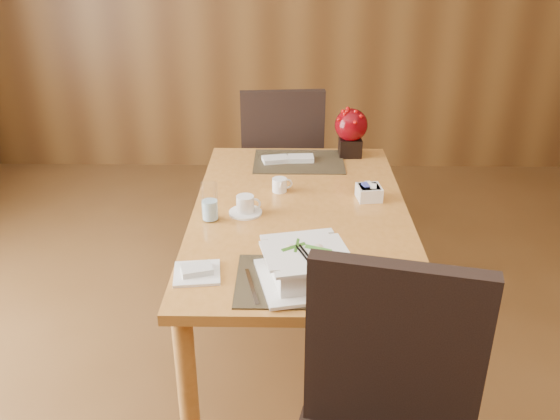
{
  "coord_description": "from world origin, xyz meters",
  "views": [
    {
      "loc": [
        -0.05,
        -1.63,
        1.83
      ],
      "look_at": [
        -0.08,
        0.35,
        0.87
      ],
      "focal_mm": 38.0,
      "sensor_mm": 36.0,
      "label": 1
    }
  ],
  "objects_px": {
    "soup_setting": "(305,267)",
    "berry_decor": "(351,129)",
    "coffee_cup": "(245,206)",
    "water_glass": "(210,202)",
    "creamer_jug": "(280,185)",
    "sugar_caddy": "(369,193)",
    "dining_table": "(300,230)",
    "far_chair": "(281,161)",
    "bread_plate": "(197,273)"
  },
  "relations": [
    {
      "from": "water_glass",
      "to": "berry_decor",
      "type": "distance_m",
      "value": 0.98
    },
    {
      "from": "coffee_cup",
      "to": "far_chair",
      "type": "distance_m",
      "value": 1.07
    },
    {
      "from": "dining_table",
      "to": "bread_plate",
      "type": "height_order",
      "value": "bread_plate"
    },
    {
      "from": "dining_table",
      "to": "bread_plate",
      "type": "distance_m",
      "value": 0.64
    },
    {
      "from": "bread_plate",
      "to": "soup_setting",
      "type": "bearing_deg",
      "value": -6.31
    },
    {
      "from": "coffee_cup",
      "to": "sugar_caddy",
      "type": "height_order",
      "value": "coffee_cup"
    },
    {
      "from": "coffee_cup",
      "to": "water_glass",
      "type": "bearing_deg",
      "value": -155.87
    },
    {
      "from": "soup_setting",
      "to": "water_glass",
      "type": "height_order",
      "value": "water_glass"
    },
    {
      "from": "soup_setting",
      "to": "bread_plate",
      "type": "height_order",
      "value": "soup_setting"
    },
    {
      "from": "berry_decor",
      "to": "far_chair",
      "type": "xyz_separation_m",
      "value": [
        -0.36,
        0.35,
        -0.31
      ]
    },
    {
      "from": "dining_table",
      "to": "bread_plate",
      "type": "xyz_separation_m",
      "value": [
        -0.36,
        -0.51,
        0.1
      ]
    },
    {
      "from": "dining_table",
      "to": "water_glass",
      "type": "xyz_separation_m",
      "value": [
        -0.37,
        -0.1,
        0.18
      ]
    },
    {
      "from": "sugar_caddy",
      "to": "berry_decor",
      "type": "relative_size",
      "value": 0.41
    },
    {
      "from": "dining_table",
      "to": "creamer_jug",
      "type": "distance_m",
      "value": 0.25
    },
    {
      "from": "soup_setting",
      "to": "sugar_caddy",
      "type": "bearing_deg",
      "value": 53.58
    },
    {
      "from": "dining_table",
      "to": "water_glass",
      "type": "height_order",
      "value": "water_glass"
    },
    {
      "from": "berry_decor",
      "to": "far_chair",
      "type": "height_order",
      "value": "far_chair"
    },
    {
      "from": "coffee_cup",
      "to": "water_glass",
      "type": "relative_size",
      "value": 0.87
    },
    {
      "from": "sugar_caddy",
      "to": "far_chair",
      "type": "relative_size",
      "value": 0.1
    },
    {
      "from": "coffee_cup",
      "to": "sugar_caddy",
      "type": "distance_m",
      "value": 0.55
    },
    {
      "from": "bread_plate",
      "to": "far_chair",
      "type": "relative_size",
      "value": 0.15
    },
    {
      "from": "sugar_caddy",
      "to": "berry_decor",
      "type": "bearing_deg",
      "value": 93.63
    },
    {
      "from": "coffee_cup",
      "to": "bread_plate",
      "type": "xyz_separation_m",
      "value": [
        -0.13,
        -0.48,
        -0.03
      ]
    },
    {
      "from": "soup_setting",
      "to": "berry_decor",
      "type": "distance_m",
      "value": 1.23
    },
    {
      "from": "coffee_cup",
      "to": "bread_plate",
      "type": "height_order",
      "value": "coffee_cup"
    },
    {
      "from": "sugar_caddy",
      "to": "bread_plate",
      "type": "distance_m",
      "value": 0.91
    },
    {
      "from": "soup_setting",
      "to": "bread_plate",
      "type": "bearing_deg",
      "value": 160.88
    },
    {
      "from": "berry_decor",
      "to": "bread_plate",
      "type": "distance_m",
      "value": 1.33
    },
    {
      "from": "berry_decor",
      "to": "far_chair",
      "type": "bearing_deg",
      "value": 135.61
    },
    {
      "from": "creamer_jug",
      "to": "sugar_caddy",
      "type": "distance_m",
      "value": 0.4
    },
    {
      "from": "berry_decor",
      "to": "water_glass",
      "type": "bearing_deg",
      "value": -130.06
    },
    {
      "from": "dining_table",
      "to": "creamer_jug",
      "type": "relative_size",
      "value": 17.73
    },
    {
      "from": "dining_table",
      "to": "sugar_caddy",
      "type": "xyz_separation_m",
      "value": [
        0.3,
        0.11,
        0.13
      ]
    },
    {
      "from": "dining_table",
      "to": "water_glass",
      "type": "bearing_deg",
      "value": -164.93
    },
    {
      "from": "water_glass",
      "to": "bread_plate",
      "type": "height_order",
      "value": "water_glass"
    },
    {
      "from": "water_glass",
      "to": "soup_setting",
      "type": "bearing_deg",
      "value": -50.68
    },
    {
      "from": "creamer_jug",
      "to": "water_glass",
      "type": "bearing_deg",
      "value": -146.64
    },
    {
      "from": "bread_plate",
      "to": "water_glass",
      "type": "bearing_deg",
      "value": 90.59
    },
    {
      "from": "soup_setting",
      "to": "far_chair",
      "type": "distance_m",
      "value": 1.58
    },
    {
      "from": "dining_table",
      "to": "soup_setting",
      "type": "height_order",
      "value": "soup_setting"
    },
    {
      "from": "water_glass",
      "to": "coffee_cup",
      "type": "bearing_deg",
      "value": 24.13
    },
    {
      "from": "soup_setting",
      "to": "bread_plate",
      "type": "relative_size",
      "value": 2.28
    },
    {
      "from": "sugar_caddy",
      "to": "far_chair",
      "type": "height_order",
      "value": "far_chair"
    },
    {
      "from": "berry_decor",
      "to": "soup_setting",
      "type": "bearing_deg",
      "value": -102.07
    },
    {
      "from": "dining_table",
      "to": "soup_setting",
      "type": "xyz_separation_m",
      "value": [
        0.01,
        -0.55,
        0.16
      ]
    },
    {
      "from": "coffee_cup",
      "to": "far_chair",
      "type": "bearing_deg",
      "value": 82.79
    },
    {
      "from": "far_chair",
      "to": "soup_setting",
      "type": "bearing_deg",
      "value": 88.62
    },
    {
      "from": "creamer_jug",
      "to": "coffee_cup",
      "type": "bearing_deg",
      "value": -134.2
    },
    {
      "from": "soup_setting",
      "to": "berry_decor",
      "type": "xyz_separation_m",
      "value": [
        0.26,
        1.2,
        0.08
      ]
    },
    {
      "from": "water_glass",
      "to": "creamer_jug",
      "type": "distance_m",
      "value": 0.4
    }
  ]
}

